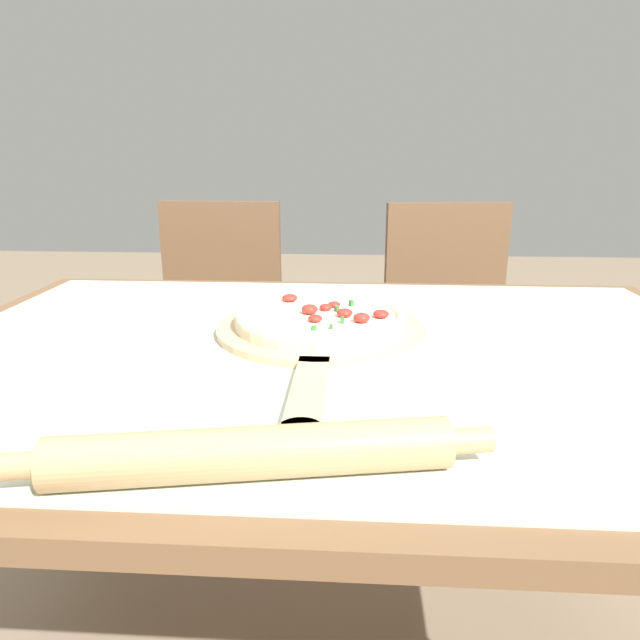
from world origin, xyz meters
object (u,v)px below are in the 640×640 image
object	(u,v)px
pizza	(321,318)
chair_right	(450,329)
rolling_pin	(252,453)
chair_left	(218,325)
pizza_peel	(320,333)

from	to	relation	value
pizza	chair_right	xyz separation A→B (m)	(0.35, 0.75, -0.25)
rolling_pin	chair_right	bearing A→B (deg)	72.13
pizza	chair_right	size ratio (longest dim) A/B	0.33
pizza	chair_left	size ratio (longest dim) A/B	0.33
rolling_pin	pizza_peel	bearing A→B (deg)	84.99
rolling_pin	chair_right	xyz separation A→B (m)	(0.39, 1.21, -0.25)
pizza_peel	rolling_pin	distance (m)	0.44
rolling_pin	chair_right	world-z (taller)	chair_right
chair_left	pizza	bearing A→B (deg)	-63.36
rolling_pin	chair_left	distance (m)	1.28
pizza_peel	chair_left	xyz separation A→B (m)	(-0.37, 0.77, -0.23)
pizza_peel	chair_right	bearing A→B (deg)	65.53
pizza	chair_right	bearing A→B (deg)	64.82
rolling_pin	chair_left	world-z (taller)	chair_left
chair_left	chair_right	size ratio (longest dim) A/B	1.00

